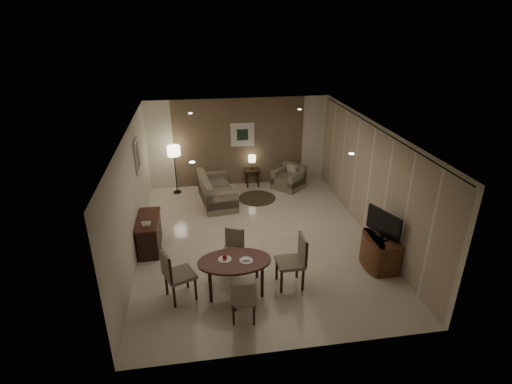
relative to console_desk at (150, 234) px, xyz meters
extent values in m
cube|color=beige|center=(2.49, 0.00, -0.38)|extent=(5.50, 7.00, 0.00)
cube|color=white|center=(2.49, 0.00, 2.33)|extent=(5.50, 7.00, 0.00)
cube|color=#7C654D|center=(2.49, 3.50, 0.98)|extent=(5.50, 0.00, 2.70)
cube|color=beige|center=(-0.26, 0.00, 0.98)|extent=(0.00, 7.00, 2.70)
cube|color=beige|center=(5.24, 0.00, 0.98)|extent=(0.00, 7.00, 2.70)
cube|color=#7C654D|center=(2.49, 3.48, 0.98)|extent=(3.96, 0.03, 2.70)
cylinder|color=black|center=(5.17, 0.00, 2.27)|extent=(0.03, 6.80, 0.03)
cube|color=silver|center=(2.59, 3.46, 1.23)|extent=(0.72, 0.03, 0.72)
cube|color=black|center=(2.59, 3.44, 1.23)|extent=(0.34, 0.01, 0.34)
cube|color=silver|center=(-0.23, 1.20, 1.48)|extent=(0.03, 0.60, 0.80)
cube|color=gray|center=(-0.21, 1.20, 1.48)|extent=(0.01, 0.46, 0.64)
cylinder|color=white|center=(1.09, -1.80, 2.31)|extent=(0.10, 0.10, 0.01)
cylinder|color=white|center=(3.89, -1.80, 2.31)|extent=(0.10, 0.10, 0.01)
cylinder|color=white|center=(1.09, 1.80, 2.31)|extent=(0.10, 0.10, 0.01)
cylinder|color=white|center=(3.89, 1.80, 2.31)|extent=(0.10, 0.10, 0.01)
cylinder|color=white|center=(1.58, -1.76, 0.29)|extent=(0.26, 0.26, 0.02)
cylinder|color=white|center=(1.98, -1.86, 0.29)|extent=(0.26, 0.26, 0.02)
sphere|color=red|center=(1.58, -1.76, 0.35)|extent=(0.09, 0.09, 0.09)
cube|color=white|center=(1.98, -1.86, 0.32)|extent=(0.12, 0.08, 0.03)
cylinder|color=#453B26|center=(2.85, 2.28, -0.37)|extent=(1.09, 1.09, 0.01)
camera|label=1|loc=(1.16, -8.18, 4.59)|focal=28.00mm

